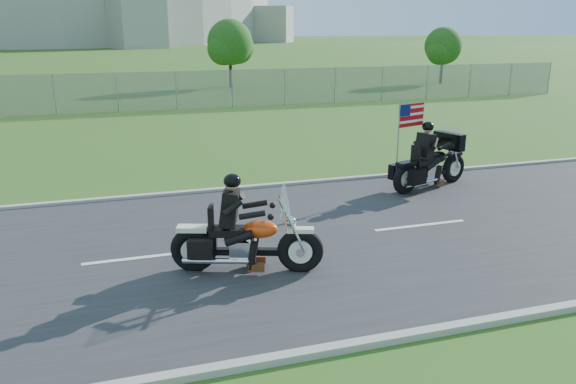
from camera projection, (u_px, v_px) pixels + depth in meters
name	position (u px, v px, depth m)	size (l,w,h in m)	color
ground	(244.00, 248.00, 11.30)	(420.00, 420.00, 0.00)	#334B17
road	(244.00, 247.00, 11.29)	(120.00, 8.00, 0.04)	#28282B
curb_north	(210.00, 191.00, 14.99)	(120.00, 0.18, 0.12)	#9E9B93
curb_south	(312.00, 353.00, 7.58)	(120.00, 0.18, 0.12)	#9E9B93
fence	(54.00, 94.00, 27.87)	(60.00, 0.03, 2.00)	gray
tree_fence_near	(230.00, 45.00, 39.65)	(3.52, 3.28, 4.75)	#382316
tree_fence_far	(443.00, 48.00, 42.49)	(3.08, 2.87, 4.20)	#382316
motorcycle_lead	(244.00, 242.00, 10.02)	(2.68, 1.25, 1.86)	black
motorcycle_follow	(430.00, 166.00, 15.22)	(2.72, 1.34, 2.34)	black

